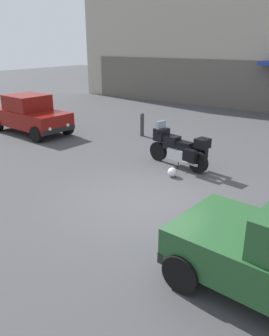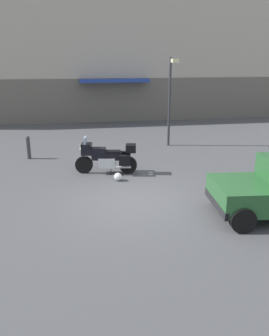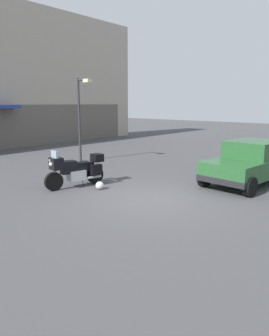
{
  "view_description": "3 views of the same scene",
  "coord_description": "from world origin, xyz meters",
  "px_view_note": "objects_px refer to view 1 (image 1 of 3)",
  "views": [
    {
      "loc": [
        4.11,
        -6.36,
        3.72
      ],
      "look_at": [
        -0.66,
        0.49,
        0.64
      ],
      "focal_mm": 36.32,
      "sensor_mm": 36.0,
      "label": 1
    },
    {
      "loc": [
        -1.69,
        -9.37,
        4.05
      ],
      "look_at": [
        0.08,
        0.86,
        0.77
      ],
      "focal_mm": 37.32,
      "sensor_mm": 36.0,
      "label": 2
    },
    {
      "loc": [
        -7.46,
        -5.82,
        2.91
      ],
      "look_at": [
        -0.04,
        0.59,
        0.89
      ],
      "focal_mm": 33.8,
      "sensor_mm": 36.0,
      "label": 3
    }
  ],
  "objects_px": {
    "motorcycle": "(179,148)",
    "car_hatchback_near": "(30,114)",
    "bollard_curbside": "(142,124)",
    "helmet": "(172,172)"
  },
  "relations": [
    {
      "from": "car_hatchback_near",
      "to": "bollard_curbside",
      "type": "relative_size",
      "value": 4.04
    },
    {
      "from": "motorcycle",
      "to": "car_hatchback_near",
      "type": "relative_size",
      "value": 0.57
    },
    {
      "from": "motorcycle",
      "to": "car_hatchback_near",
      "type": "xyz_separation_m",
      "value": [
        -7.35,
        0.2,
        0.19
      ]
    },
    {
      "from": "helmet",
      "to": "bollard_curbside",
      "type": "relative_size",
      "value": 0.28
    },
    {
      "from": "car_hatchback_near",
      "to": "bollard_curbside",
      "type": "height_order",
      "value": "car_hatchback_near"
    },
    {
      "from": "car_hatchback_near",
      "to": "bollard_curbside",
      "type": "bearing_deg",
      "value": 32.94
    },
    {
      "from": "motorcycle",
      "to": "helmet",
      "type": "distance_m",
      "value": 1.04
    },
    {
      "from": "motorcycle",
      "to": "helmet",
      "type": "bearing_deg",
      "value": 118.15
    },
    {
      "from": "motorcycle",
      "to": "helmet",
      "type": "xyz_separation_m",
      "value": [
        0.28,
        -0.88,
        -0.48
      ]
    },
    {
      "from": "helmet",
      "to": "car_hatchback_near",
      "type": "height_order",
      "value": "car_hatchback_near"
    }
  ]
}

